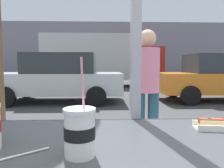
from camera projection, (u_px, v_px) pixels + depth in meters
name	position (u px, v px, depth m)	size (l,w,h in m)	color
ground_plane	(108.00, 95.00, 9.15)	(60.00, 60.00, 0.00)	#424244
sidewalk_strip	(117.00, 161.00, 2.78)	(16.00, 2.80, 0.12)	#B2ADA3
building_facade_far	(105.00, 50.00, 22.41)	(28.00, 1.20, 5.65)	gray
soda_cup_left	(80.00, 132.00, 0.67)	(0.10, 0.10, 0.31)	white
hotdog_tray_near	(223.00, 124.00, 0.95)	(0.25, 0.13, 0.05)	silver
loose_straw	(20.00, 155.00, 0.67)	(0.01, 0.01, 0.19)	white
parked_car_silver	(58.00, 77.00, 7.50)	(4.51, 2.07, 1.70)	#BCBCC1
parked_car_orange	(217.00, 77.00, 7.73)	(4.25, 1.94, 1.68)	orange
box_truck	(100.00, 59.00, 13.02)	(7.06, 2.44, 3.06)	beige
pedestrian	(147.00, 85.00, 2.74)	(0.32, 0.32, 1.63)	navy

